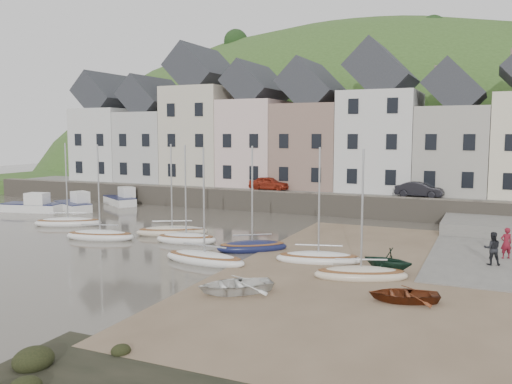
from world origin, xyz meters
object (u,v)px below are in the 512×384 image
at_px(rowboat_green, 388,260).
at_px(car_left, 269,183).
at_px(car_right, 419,190).
at_px(person_dark, 492,248).
at_px(sailboat_0, 68,222).
at_px(person_red, 506,243).
at_px(rowboat_white, 235,285).
at_px(rowboat_red, 403,294).

relative_size(rowboat_green, car_left, 0.66).
height_order(car_left, car_right, car_left).
xyz_separation_m(person_dark, car_right, (-5.57, 15.78, 1.25)).
xyz_separation_m(sailboat_0, person_red, (29.45, 1.13, 0.70)).
bearing_deg(car_right, sailboat_0, 127.63).
height_order(person_red, car_right, car_right).
height_order(rowboat_white, rowboat_red, rowboat_white).
distance_m(rowboat_green, rowboat_red, 4.42).
height_order(rowboat_red, person_red, person_red).
bearing_deg(rowboat_red, person_dark, 141.26).
bearing_deg(person_dark, rowboat_red, 56.55).
bearing_deg(rowboat_red, car_right, 169.68).
height_order(person_dark, car_left, car_left).
relative_size(rowboat_red, car_right, 0.73).
bearing_deg(person_red, sailboat_0, -23.76).
bearing_deg(car_left, car_right, -91.57).
height_order(sailboat_0, car_right, sailboat_0).
relative_size(sailboat_0, rowboat_green, 2.62).
bearing_deg(person_dark, car_left, -50.56).
xyz_separation_m(sailboat_0, rowboat_white, (18.80, -10.14, 0.13)).
relative_size(car_left, car_right, 0.97).
distance_m(rowboat_red, person_dark, 8.39).
height_order(rowboat_red, person_dark, person_dark).
xyz_separation_m(rowboat_green, person_red, (5.29, 5.39, 0.26)).
bearing_deg(car_right, rowboat_red, -169.67).
xyz_separation_m(rowboat_green, rowboat_red, (1.38, -4.18, -0.35)).
distance_m(rowboat_red, person_red, 10.36).
xyz_separation_m(rowboat_white, person_red, (10.65, 11.27, 0.57)).
bearing_deg(person_red, rowboat_white, 20.64).
bearing_deg(rowboat_green, sailboat_0, -87.11).
distance_m(sailboat_0, rowboat_green, 24.53).
xyz_separation_m(sailboat_0, car_right, (23.20, 15.06, 1.96)).
relative_size(rowboat_white, car_left, 0.87).
height_order(person_dark, car_right, car_right).
distance_m(rowboat_white, rowboat_green, 7.96).
distance_m(rowboat_red, car_left, 28.31).
height_order(rowboat_green, person_dark, person_dark).
xyz_separation_m(person_red, car_right, (-6.25, 13.92, 1.27)).
bearing_deg(rowboat_white, rowboat_green, 97.09).
height_order(rowboat_red, car_left, car_left).
xyz_separation_m(sailboat_0, rowboat_red, (25.54, -8.44, 0.09)).
xyz_separation_m(person_red, person_dark, (-0.68, -1.85, 0.01)).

